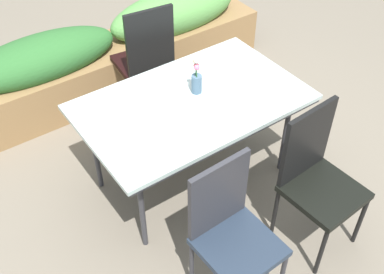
{
  "coord_description": "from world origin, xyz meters",
  "views": [
    {
      "loc": [
        -1.38,
        -2.0,
        2.61
      ],
      "look_at": [
        0.03,
        -0.01,
        0.4
      ],
      "focal_mm": 44.23,
      "sensor_mm": 36.0,
      "label": 1
    }
  ],
  "objects_px": {
    "chair_near_right": "(316,174)",
    "flower_vase": "(197,79)",
    "dining_table": "(192,105)",
    "chair_near_left": "(230,229)",
    "planter_box": "(115,52)",
    "chair_far_side": "(146,57)"
  },
  "relations": [
    {
      "from": "chair_near_right",
      "to": "planter_box",
      "type": "height_order",
      "value": "chair_near_right"
    },
    {
      "from": "dining_table",
      "to": "chair_near_left",
      "type": "bearing_deg",
      "value": -111.82
    },
    {
      "from": "chair_near_left",
      "to": "chair_near_right",
      "type": "bearing_deg",
      "value": 178.43
    },
    {
      "from": "chair_far_side",
      "to": "flower_vase",
      "type": "xyz_separation_m",
      "value": [
        -0.06,
        -0.78,
        0.26
      ]
    },
    {
      "from": "chair_near_right",
      "to": "chair_near_left",
      "type": "relative_size",
      "value": 1.04
    },
    {
      "from": "planter_box",
      "to": "chair_near_right",
      "type": "bearing_deg",
      "value": -84.74
    },
    {
      "from": "chair_far_side",
      "to": "flower_vase",
      "type": "bearing_deg",
      "value": -88.49
    },
    {
      "from": "chair_far_side",
      "to": "chair_near_right",
      "type": "bearing_deg",
      "value": -77.28
    },
    {
      "from": "chair_near_left",
      "to": "chair_far_side",
      "type": "distance_m",
      "value": 1.73
    },
    {
      "from": "dining_table",
      "to": "chair_near_right",
      "type": "relative_size",
      "value": 1.53
    },
    {
      "from": "flower_vase",
      "to": "planter_box",
      "type": "height_order",
      "value": "flower_vase"
    },
    {
      "from": "dining_table",
      "to": "planter_box",
      "type": "height_order",
      "value": "planter_box"
    },
    {
      "from": "chair_near_right",
      "to": "planter_box",
      "type": "relative_size",
      "value": 0.34
    },
    {
      "from": "chair_near_left",
      "to": "dining_table",
      "type": "bearing_deg",
      "value": -113.71
    },
    {
      "from": "chair_near_right",
      "to": "flower_vase",
      "type": "height_order",
      "value": "flower_vase"
    },
    {
      "from": "chair_near_right",
      "to": "chair_near_left",
      "type": "height_order",
      "value": "chair_near_right"
    },
    {
      "from": "chair_far_side",
      "to": "chair_near_left",
      "type": "bearing_deg",
      "value": -99.61
    },
    {
      "from": "chair_near_right",
      "to": "flower_vase",
      "type": "bearing_deg",
      "value": -77.46
    },
    {
      "from": "chair_near_right",
      "to": "planter_box",
      "type": "xyz_separation_m",
      "value": [
        -0.2,
        2.19,
        -0.19
      ]
    },
    {
      "from": "dining_table",
      "to": "chair_near_left",
      "type": "height_order",
      "value": "chair_near_left"
    },
    {
      "from": "planter_box",
      "to": "chair_far_side",
      "type": "bearing_deg",
      "value": -88.49
    },
    {
      "from": "chair_near_left",
      "to": "planter_box",
      "type": "xyz_separation_m",
      "value": [
        0.46,
        2.19,
        -0.17
      ]
    }
  ]
}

